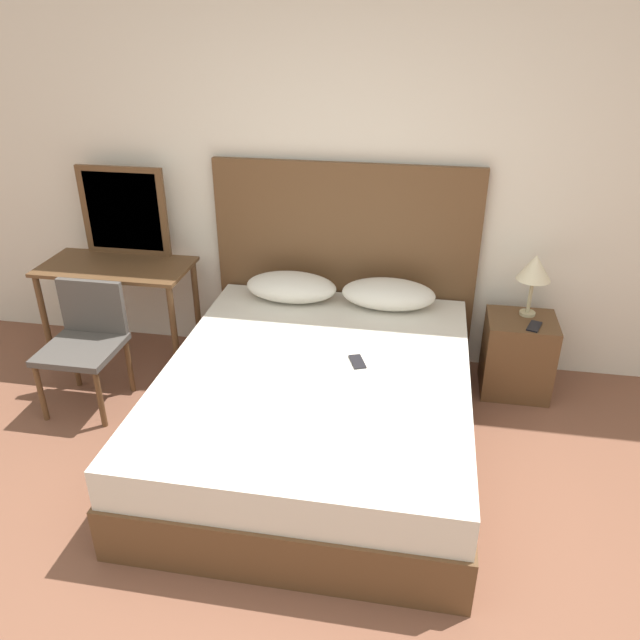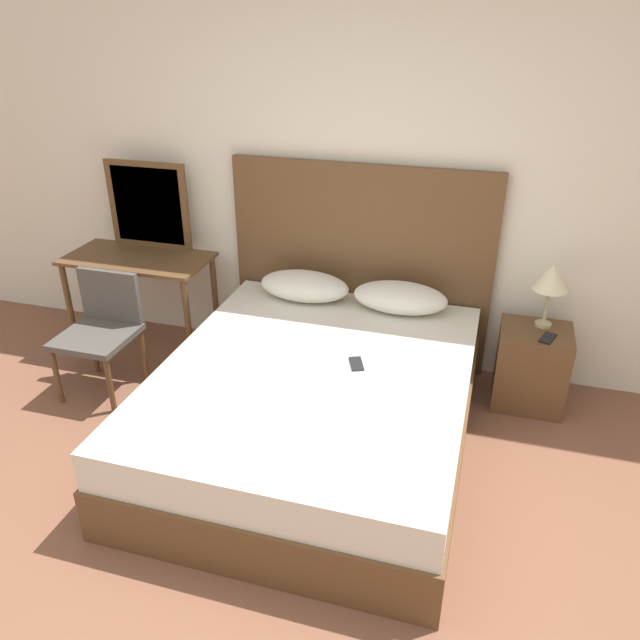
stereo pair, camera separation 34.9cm
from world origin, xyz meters
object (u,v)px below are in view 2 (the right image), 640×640
nightstand (531,367)px  phone_on_nightstand (548,338)px  bed (315,407)px  vanity_desk (139,273)px  phone_on_bed (356,364)px  table_lamp (551,279)px  chair (102,325)px

nightstand → phone_on_nightstand: 0.30m
bed → nightstand: nightstand is taller
vanity_desk → phone_on_bed: bearing=-20.1°
table_lamp → phone_on_nightstand: (0.02, -0.17, -0.32)m
vanity_desk → chair: (0.02, -0.53, -0.16)m
chair → phone_on_bed: bearing=-3.9°
bed → table_lamp: 1.64m
bed → phone_on_bed: 0.36m
vanity_desk → bed: bearing=-25.7°
phone_on_nightstand → vanity_desk: vanity_desk is taller
chair → nightstand: bearing=12.2°
nightstand → phone_on_nightstand: size_ratio=3.26×
vanity_desk → chair: chair is taller
nightstand → table_lamp: (0.03, 0.08, 0.59)m
bed → chair: bearing=171.9°
bed → phone_on_nightstand: phone_on_nightstand is taller
phone_on_nightstand → bed: bearing=-150.6°
table_lamp → nightstand: bearing=-112.9°
bed → phone_on_nightstand: bearing=29.4°
phone_on_bed → table_lamp: bearing=37.6°
bed → chair: size_ratio=2.66×
phone_on_bed → bed: bearing=-155.5°
phone_on_nightstand → vanity_desk: bearing=179.3°
nightstand → vanity_desk: (-2.77, -0.06, 0.35)m
phone_on_bed → vanity_desk: bearing=159.9°
bed → chair: (-1.54, 0.22, 0.20)m
phone_on_bed → table_lamp: size_ratio=0.40×
table_lamp → chair: table_lamp is taller
phone_on_bed → chair: (-1.76, 0.12, -0.07)m
phone_on_nightstand → nightstand: bearing=120.5°
phone_on_bed → table_lamp: table_lamp is taller
bed → vanity_desk: vanity_desk is taller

